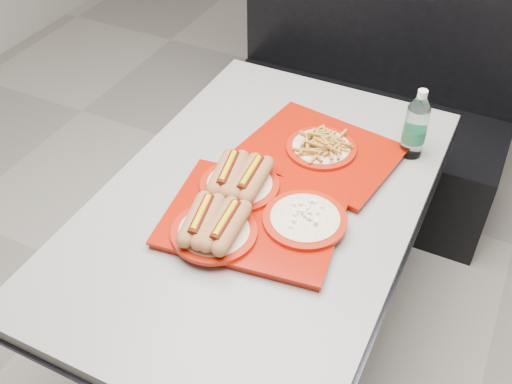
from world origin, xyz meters
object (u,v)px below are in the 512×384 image
at_px(tray_near, 247,210).
at_px(water_bottle, 415,127).
at_px(booth_bench, 362,110).
at_px(diner_table, 259,236).
at_px(tray_far, 321,149).

distance_m(tray_near, water_bottle, 0.61).
bearing_deg(booth_bench, tray_near, -89.50).
bearing_deg(diner_table, tray_near, -84.08).
relative_size(booth_bench, tray_near, 2.54).
bearing_deg(booth_bench, tray_far, -83.76).
height_order(booth_bench, tray_near, booth_bench).
bearing_deg(tray_near, water_bottle, 56.59).
distance_m(diner_table, booth_bench, 1.11).
xyz_separation_m(diner_table, tray_near, (0.01, -0.10, 0.20)).
bearing_deg(water_bottle, tray_far, -151.22).
bearing_deg(diner_table, booth_bench, 90.00).
bearing_deg(diner_table, water_bottle, 49.68).
relative_size(tray_far, water_bottle, 2.15).
distance_m(tray_near, tray_far, 0.38).
bearing_deg(water_bottle, diner_table, -130.32).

